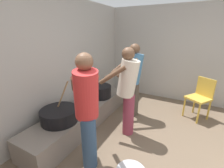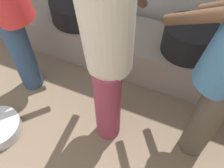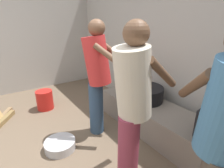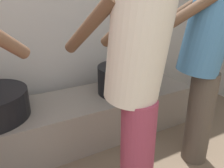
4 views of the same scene
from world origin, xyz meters
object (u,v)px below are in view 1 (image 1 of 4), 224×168
(cook_in_blue_shirt, at_px, (134,76))
(chair_yellow, at_px, (200,96))
(cook_in_cream_shirt, at_px, (127,88))
(cooking_pot_secondary, at_px, (100,91))
(cook_in_red_shirt, at_px, (87,107))
(cooking_pot_main, at_px, (60,115))

(cook_in_blue_shirt, bearing_deg, chair_yellow, -66.72)
(cook_in_cream_shirt, height_order, cook_in_blue_shirt, cook_in_blue_shirt)
(cooking_pot_secondary, distance_m, cook_in_red_shirt, 1.52)
(cook_in_red_shirt, relative_size, cook_in_blue_shirt, 1.00)
(cook_in_red_shirt, xyz_separation_m, chair_yellow, (2.14, -1.34, -0.41))
(cooking_pot_main, height_order, cook_in_cream_shirt, cook_in_cream_shirt)
(cook_in_cream_shirt, distance_m, cook_in_blue_shirt, 0.69)
(cook_in_blue_shirt, bearing_deg, cook_in_cream_shirt, -168.49)
(cook_in_cream_shirt, bearing_deg, cook_in_blue_shirt, 11.51)
(cook_in_cream_shirt, relative_size, cook_in_blue_shirt, 1.00)
(cooking_pot_main, relative_size, chair_yellow, 0.75)
(cook_in_blue_shirt, bearing_deg, cook_in_red_shirt, 178.66)
(cooking_pot_main, bearing_deg, chair_yellow, -46.08)
(cook_in_blue_shirt, xyz_separation_m, chair_yellow, (0.56, -1.30, -0.40))
(cook_in_cream_shirt, xyz_separation_m, cook_in_red_shirt, (-0.91, 0.18, 0.01))
(cooking_pot_secondary, bearing_deg, cook_in_red_shirt, -154.33)
(chair_yellow, bearing_deg, cooking_pot_secondary, 112.52)
(cooking_pot_secondary, relative_size, cook_in_blue_shirt, 0.30)
(cooking_pot_main, bearing_deg, cook_in_cream_shirt, -50.26)
(cooking_pot_secondary, bearing_deg, cook_in_blue_shirt, -68.96)
(cooking_pot_main, xyz_separation_m, chair_yellow, (1.97, -2.05, -0.01))
(cook_in_cream_shirt, distance_m, cook_in_red_shirt, 0.92)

